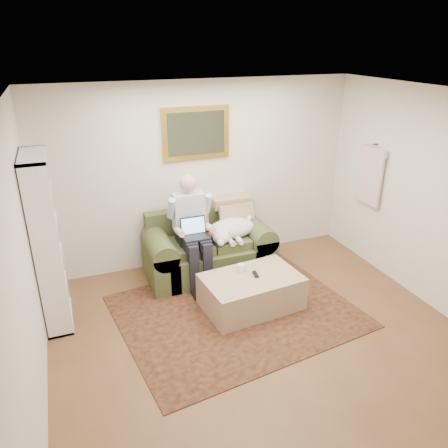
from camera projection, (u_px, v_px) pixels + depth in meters
room_shell at (268, 234)px, 4.33m from camera, size 4.51×5.00×2.61m
rug at (236, 311)px, 5.35m from camera, size 3.00×2.53×0.01m
sofa at (208, 253)px, 6.13m from camera, size 1.74×0.89×1.05m
seated_man at (193, 232)px, 5.74m from camera, size 0.57×0.82×1.47m
laptop at (195, 232)px, 5.67m from camera, size 0.34×0.27×0.25m
sleeping_dog at (232, 228)px, 6.02m from camera, size 0.72×0.45×0.27m
ottoman at (251, 292)px, 5.37m from camera, size 1.23×0.86×0.42m
coffee_mug at (241, 268)px, 5.38m from camera, size 0.08×0.08×0.10m
tv_remote at (255, 274)px, 5.32m from camera, size 0.07×0.16×0.02m
bookshelf at (47, 243)px, 4.83m from camera, size 0.28×0.80×2.00m
wall_mirror at (196, 133)px, 5.89m from camera, size 0.94×0.04×0.72m
hanging_shirt at (370, 173)px, 6.09m from camera, size 0.06×0.52×0.90m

